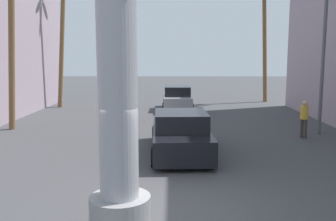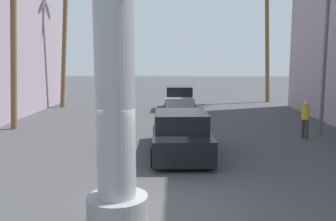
{
  "view_description": "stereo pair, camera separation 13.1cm",
  "coord_description": "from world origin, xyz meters",
  "px_view_note": "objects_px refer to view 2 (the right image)",
  "views": [
    {
      "loc": [
        0.13,
        -8.09,
        3.5
      ],
      "look_at": [
        0.0,
        4.17,
        1.71
      ],
      "focal_mm": 40.0,
      "sensor_mm": 36.0,
      "label": 1
    },
    {
      "loc": [
        0.26,
        -8.09,
        3.5
      ],
      "look_at": [
        0.0,
        4.17,
        1.71
      ],
      "focal_mm": 40.0,
      "sensor_mm": 36.0,
      "label": 2
    }
  ],
  "objects_px": {
    "car_lead": "(181,134)",
    "palm_tree_far_left": "(64,27)",
    "street_lamp": "(318,43)",
    "car_far": "(179,99)",
    "palm_tree_far_right": "(268,26)",
    "pedestrian_mid_right": "(306,117)"
  },
  "relations": [
    {
      "from": "car_far",
      "to": "palm_tree_far_right",
      "type": "distance_m",
      "value": 9.43
    },
    {
      "from": "palm_tree_far_left",
      "to": "palm_tree_far_right",
      "type": "distance_m",
      "value": 14.83
    },
    {
      "from": "car_lead",
      "to": "pedestrian_mid_right",
      "type": "relative_size",
      "value": 3.18
    },
    {
      "from": "pedestrian_mid_right",
      "to": "car_far",
      "type": "bearing_deg",
      "value": 121.96
    },
    {
      "from": "palm_tree_far_left",
      "to": "pedestrian_mid_right",
      "type": "distance_m",
      "value": 16.99
    },
    {
      "from": "pedestrian_mid_right",
      "to": "palm_tree_far_left",
      "type": "bearing_deg",
      "value": 143.24
    },
    {
      "from": "street_lamp",
      "to": "car_far",
      "type": "distance_m",
      "value": 10.27
    },
    {
      "from": "street_lamp",
      "to": "car_lead",
      "type": "xyz_separation_m",
      "value": [
        -5.99,
        -3.42,
        -3.36
      ]
    },
    {
      "from": "car_lead",
      "to": "palm_tree_far_left",
      "type": "distance_m",
      "value": 15.39
    },
    {
      "from": "street_lamp",
      "to": "palm_tree_far_right",
      "type": "xyz_separation_m",
      "value": [
        0.72,
        12.17,
        1.63
      ]
    },
    {
      "from": "car_far",
      "to": "palm_tree_far_right",
      "type": "height_order",
      "value": "palm_tree_far_right"
    },
    {
      "from": "car_lead",
      "to": "car_far",
      "type": "height_order",
      "value": "same"
    },
    {
      "from": "car_far",
      "to": "palm_tree_far_right",
      "type": "relative_size",
      "value": 0.49
    },
    {
      "from": "pedestrian_mid_right",
      "to": "street_lamp",
      "type": "bearing_deg",
      "value": 52.21
    },
    {
      "from": "palm_tree_far_left",
      "to": "pedestrian_mid_right",
      "type": "bearing_deg",
      "value": -36.76
    },
    {
      "from": "palm_tree_far_right",
      "to": "street_lamp",
      "type": "bearing_deg",
      "value": -93.38
    },
    {
      "from": "car_lead",
      "to": "palm_tree_far_left",
      "type": "xyz_separation_m",
      "value": [
        -7.78,
        12.42,
        4.72
      ]
    },
    {
      "from": "street_lamp",
      "to": "car_far",
      "type": "height_order",
      "value": "street_lamp"
    },
    {
      "from": "car_lead",
      "to": "palm_tree_far_left",
      "type": "bearing_deg",
      "value": 122.06
    },
    {
      "from": "pedestrian_mid_right",
      "to": "car_lead",
      "type": "bearing_deg",
      "value": -154.05
    },
    {
      "from": "car_far",
      "to": "pedestrian_mid_right",
      "type": "bearing_deg",
      "value": -58.04
    },
    {
      "from": "palm_tree_far_right",
      "to": "palm_tree_far_left",
      "type": "bearing_deg",
      "value": -167.63
    }
  ]
}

